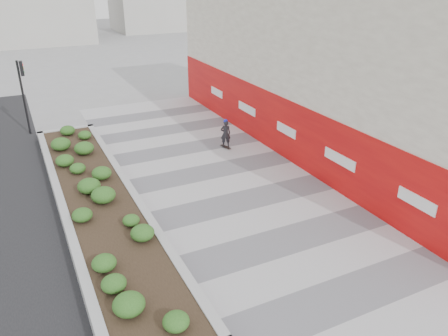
# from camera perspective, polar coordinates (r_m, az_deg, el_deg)

# --- Properties ---
(ground) EXTENTS (160.00, 160.00, 0.00)m
(ground) POSITION_cam_1_polar(r_m,az_deg,el_deg) (14.58, 12.28, -12.73)
(ground) COLOR gray
(ground) RESTS_ON ground
(walkway) EXTENTS (8.00, 36.00, 0.01)m
(walkway) POSITION_cam_1_polar(r_m,az_deg,el_deg) (16.56, 5.96, -7.23)
(walkway) COLOR #A8A8AD
(walkway) RESTS_ON ground
(building) EXTENTS (6.04, 24.08, 8.00)m
(building) POSITION_cam_1_polar(r_m,az_deg,el_deg) (23.54, 13.46, 12.35)
(building) COLOR beige
(building) RESTS_ON ground
(planter) EXTENTS (3.00, 18.00, 0.90)m
(planter) POSITION_cam_1_polar(r_m,az_deg,el_deg) (17.99, -16.14, -3.88)
(planter) COLOR #9E9EA0
(planter) RESTS_ON ground
(traffic_signal_near) EXTENTS (0.33, 0.28, 4.20)m
(traffic_signal_near) POSITION_cam_1_polar(r_m,az_deg,el_deg) (26.99, -24.79, 9.64)
(traffic_signal_near) COLOR black
(traffic_signal_near) RESTS_ON ground
(manhole_cover) EXTENTS (0.44, 0.44, 0.01)m
(manhole_cover) POSITION_cam_1_polar(r_m,az_deg,el_deg) (16.80, 7.43, -6.82)
(manhole_cover) COLOR #595654
(manhole_cover) RESTS_ON ground
(skateboarder) EXTENTS (0.61, 0.75, 1.61)m
(skateboarder) POSITION_cam_1_polar(r_m,az_deg,el_deg) (23.00, 0.21, 4.53)
(skateboarder) COLOR beige
(skateboarder) RESTS_ON ground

